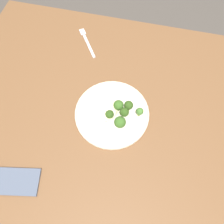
% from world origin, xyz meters
% --- Properties ---
extents(ground, '(6.00, 6.00, 0.00)m').
position_xyz_m(ground, '(0.00, 0.00, 0.00)').
color(ground, '#47423D').
extents(wooden_dining_table, '(1.40, 1.00, 0.74)m').
position_xyz_m(wooden_dining_table, '(0.00, 0.00, 0.66)').
color(wooden_dining_table, brown).
rests_on(wooden_dining_table, ground).
extents(dinner_plate, '(0.29, 0.29, 0.02)m').
position_xyz_m(dinner_plate, '(0.02, 0.02, 0.75)').
color(dinner_plate, beige).
rests_on(dinner_plate, wooden_dining_table).
extents(noodle_bed, '(0.13, 0.12, 0.03)m').
position_xyz_m(noodle_bed, '(0.07, 0.02, 0.76)').
color(noodle_bed, beige).
rests_on(noodle_bed, dinner_plate).
extents(seared_scallop_right_edge, '(0.02, 0.02, 0.01)m').
position_xyz_m(seared_scallop_right_edge, '(0.06, 0.02, 0.76)').
color(seared_scallop_right_edge, '#DBB77A').
rests_on(seared_scallop_right_edge, dinner_plate).
extents(seared_scallop_tilted_round, '(0.03, 0.03, 0.01)m').
position_xyz_m(seared_scallop_tilted_round, '(0.05, 0.05, 0.76)').
color(seared_scallop_tilted_round, '#DBB77A').
rests_on(seared_scallop_tilted_round, dinner_plate).
extents(seared_scallop_tiny_bay, '(0.03, 0.03, 0.01)m').
position_xyz_m(seared_scallop_tiny_bay, '(0.07, 0.06, 0.76)').
color(seared_scallop_tiny_bay, '#DBB77A').
rests_on(seared_scallop_tiny_bay, dinner_plate).
extents(seared_scallop_rear_pale, '(0.03, 0.03, 0.01)m').
position_xyz_m(seared_scallop_rear_pale, '(0.05, -0.01, 0.76)').
color(seared_scallop_rear_pale, '#E5C689').
rests_on(seared_scallop_rear_pale, dinner_plate).
extents(seared_scallop_on_noodles, '(0.03, 0.03, 0.01)m').
position_xyz_m(seared_scallop_on_noodles, '(0.09, 0.02, 0.76)').
color(seared_scallop_on_noodles, beige).
rests_on(seared_scallop_on_noodles, dinner_plate).
extents(broccoli_floret_near_rim, '(0.04, 0.04, 0.05)m').
position_xyz_m(broccoli_floret_near_rim, '(-0.03, 0.02, 0.78)').
color(broccoli_floret_near_rim, '#7A994C').
rests_on(broccoli_floret_near_rim, dinner_plate).
extents(broccoli_floret_split_head, '(0.04, 0.04, 0.05)m').
position_xyz_m(broccoli_floret_split_head, '(0.00, 0.00, 0.78)').
color(broccoli_floret_split_head, '#89A356').
rests_on(broccoli_floret_split_head, dinner_plate).
extents(broccoli_floret_rear_charred, '(0.03, 0.03, 0.05)m').
position_xyz_m(broccoli_floret_rear_charred, '(-0.08, 0.01, 0.78)').
color(broccoli_floret_rear_charred, '#89A356').
rests_on(broccoli_floret_rear_charred, dinner_plate).
extents(broccoli_floret_front_edge, '(0.04, 0.04, 0.06)m').
position_xyz_m(broccoli_floret_front_edge, '(-0.02, 0.07, 0.79)').
color(broccoli_floret_front_edge, '#89A356').
rests_on(broccoli_floret_front_edge, dinner_plate).
extents(broccoli_floret_right_tilted, '(0.03, 0.03, 0.05)m').
position_xyz_m(broccoli_floret_right_tilted, '(-0.04, -0.01, 0.79)').
color(broccoli_floret_right_tilted, '#89A356').
rests_on(broccoli_floret_right_tilted, dinner_plate).
extents(broccoli_floret_small_sprig, '(0.03, 0.03, 0.05)m').
position_xyz_m(broccoli_floret_small_sprig, '(0.03, 0.04, 0.78)').
color(broccoli_floret_small_sprig, '#89A356').
rests_on(broccoli_floret_small_sprig, dinner_plate).
extents(onion_sliver_long_sliver, '(0.03, 0.03, 0.00)m').
position_xyz_m(onion_sliver_long_sliver, '(-0.03, 0.04, 0.75)').
color(onion_sliver_long_sliver, silver).
rests_on(onion_sliver_long_sliver, dinner_plate).
extents(onion_sliver_short_strip, '(0.01, 0.06, 0.00)m').
position_xyz_m(onion_sliver_short_strip, '(0.02, 0.05, 0.75)').
color(onion_sliver_short_strip, silver).
rests_on(onion_sliver_short_strip, dinner_plate).
extents(onion_sliver_curled_piece, '(0.01, 0.04, 0.00)m').
position_xyz_m(onion_sliver_curled_piece, '(-0.01, 0.06, 0.75)').
color(onion_sliver_curled_piece, silver).
rests_on(onion_sliver_curled_piece, dinner_plate).
extents(onion_sliver_pale_crescent, '(0.03, 0.03, 0.00)m').
position_xyz_m(onion_sliver_pale_crescent, '(-0.05, 0.03, 0.75)').
color(onion_sliver_pale_crescent, silver).
rests_on(onion_sliver_pale_crescent, dinner_plate).
extents(dinner_fork, '(0.12, 0.16, 0.00)m').
position_xyz_m(dinner_fork, '(0.22, -0.31, 0.74)').
color(dinner_fork, silver).
rests_on(dinner_fork, wooden_dining_table).
extents(folded_napkin, '(0.16, 0.12, 0.01)m').
position_xyz_m(folded_napkin, '(0.28, 0.34, 0.74)').
color(folded_napkin, '#4C566B').
rests_on(folded_napkin, wooden_dining_table).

